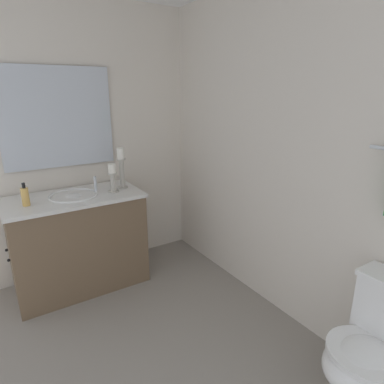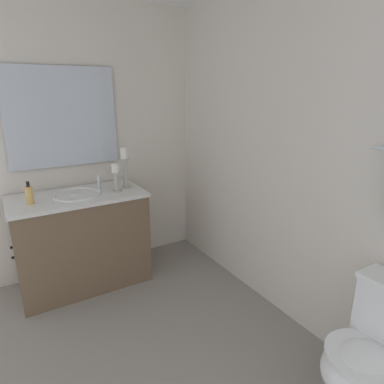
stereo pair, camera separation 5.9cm
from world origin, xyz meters
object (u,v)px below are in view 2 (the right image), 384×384
at_px(vanity_cabinet, 82,240).
at_px(sink_basin, 78,199).
at_px(candle_holder_tall, 125,166).
at_px(mirror, 62,118).
at_px(soap_bottle, 29,195).
at_px(candle_holder_short, 116,177).
at_px(toilet, 372,357).

bearing_deg(vanity_cabinet, sink_basin, 90.00).
distance_m(vanity_cabinet, candle_holder_tall, 0.75).
distance_m(vanity_cabinet, sink_basin, 0.38).
xyz_separation_m(mirror, candle_holder_tall, (0.28, 0.43, -0.43)).
distance_m(vanity_cabinet, soap_bottle, 0.62).
distance_m(mirror, candle_holder_tall, 0.67).
distance_m(vanity_cabinet, candle_holder_short, 0.64).
xyz_separation_m(sink_basin, toilet, (2.07, 0.97, -0.44)).
distance_m(sink_basin, mirror, 0.72).
bearing_deg(candle_holder_short, soap_bottle, -91.42).
xyz_separation_m(mirror, candle_holder_short, (0.35, 0.32, -0.49)).
distance_m(sink_basin, toilet, 2.33).
distance_m(candle_holder_tall, candle_holder_short, 0.15).
xyz_separation_m(candle_holder_short, soap_bottle, (-0.02, -0.69, -0.05)).
relative_size(sink_basin, candle_holder_tall, 1.11).
relative_size(vanity_cabinet, candle_holder_short, 4.52).
bearing_deg(candle_holder_short, vanity_cabinet, -102.14).
bearing_deg(toilet, sink_basin, -155.00).
xyz_separation_m(candle_holder_tall, soap_bottle, (0.05, -0.80, -0.12)).
relative_size(mirror, soap_bottle, 5.12).
bearing_deg(toilet, mirror, -157.64).
height_order(vanity_cabinet, mirror, mirror).
distance_m(candle_holder_tall, soap_bottle, 0.81).
xyz_separation_m(candle_holder_tall, toilet, (2.07, 0.53, -0.67)).
height_order(candle_holder_tall, toilet, candle_holder_tall).
height_order(candle_holder_tall, candle_holder_short, candle_holder_tall).
bearing_deg(toilet, vanity_cabinet, -154.97).
bearing_deg(candle_holder_short, mirror, -137.26).
bearing_deg(soap_bottle, candle_holder_tall, 93.78).
bearing_deg(candle_holder_tall, mirror, -122.77).
distance_m(vanity_cabinet, mirror, 1.08).
relative_size(mirror, toilet, 1.23).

